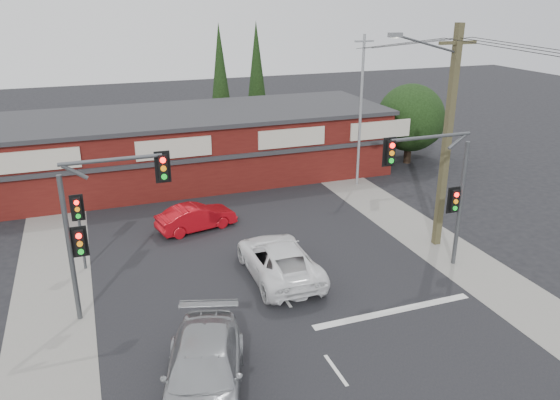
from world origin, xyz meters
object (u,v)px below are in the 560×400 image
object	(u,v)px
white_suv	(279,259)
shop_building	(180,146)
red_sedan	(196,217)
utility_pole	(445,133)
silver_suv	(204,373)

from	to	relation	value
white_suv	shop_building	bearing A→B (deg)	-83.30
red_sedan	utility_pole	distance (m)	12.53
white_suv	silver_suv	size ratio (longest dim) A/B	0.97
silver_suv	shop_building	xyz separation A→B (m)	(3.13, 20.58, 1.31)
white_suv	shop_building	world-z (taller)	shop_building
silver_suv	red_sedan	bearing A→B (deg)	96.01
white_suv	red_sedan	xyz separation A→B (m)	(-2.23, 5.99, -0.11)
silver_suv	utility_pole	distance (m)	14.83
red_sedan	utility_pole	xyz separation A→B (m)	(10.18, -5.56, 4.74)
utility_pole	shop_building	bearing A→B (deg)	123.76
white_suv	red_sedan	bearing A→B (deg)	-68.48
red_sedan	shop_building	xyz separation A→B (m)	(0.82, 8.44, 1.48)
white_suv	utility_pole	xyz separation A→B (m)	(7.95, 0.43, 4.63)
silver_suv	utility_pole	bearing A→B (deg)	44.56
red_sedan	utility_pole	world-z (taller)	utility_pole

